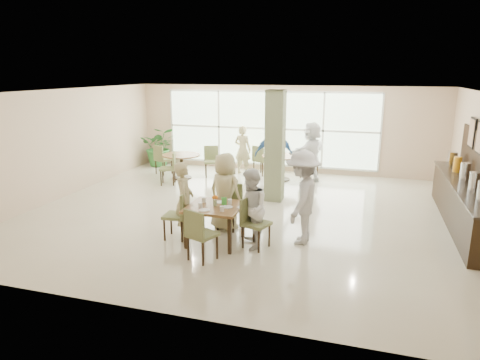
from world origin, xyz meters
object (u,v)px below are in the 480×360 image
(teen_right, at_px, (251,209))
(teen_standing, at_px, (302,198))
(buffet_counter, at_px, (464,201))
(teen_far, at_px, (225,192))
(main_table, at_px, (215,210))
(round_table_right, at_px, (280,161))
(potted_plant, at_px, (159,146))
(adult_standing, at_px, (243,150))
(round_table_left, at_px, (181,160))
(adult_b, at_px, (311,153))
(teen_left, at_px, (184,200))
(adult_a, at_px, (274,155))

(teen_right, distance_m, teen_standing, 1.02)
(buffet_counter, relative_size, teen_far, 2.88)
(main_table, height_order, teen_standing, teen_standing)
(round_table_right, height_order, potted_plant, potted_plant)
(adult_standing, bearing_deg, round_table_left, 45.04)
(teen_standing, xyz_separation_m, adult_standing, (-2.70, 5.18, -0.13))
(round_table_left, xyz_separation_m, teen_far, (2.70, -3.79, 0.23))
(adult_standing, bearing_deg, adult_b, 176.75)
(teen_right, bearing_deg, adult_standing, 175.44)
(round_table_right, distance_m, buffet_counter, 5.36)
(teen_left, xyz_separation_m, adult_standing, (-0.44, 5.57, 0.01))
(adult_standing, bearing_deg, teen_right, 118.48)
(round_table_left, distance_m, adult_a, 3.00)
(main_table, height_order, round_table_right, same)
(teen_right, bearing_deg, adult_b, 152.77)
(teen_left, bearing_deg, adult_b, -39.35)
(teen_far, xyz_separation_m, adult_a, (0.26, 3.53, 0.12))
(potted_plant, height_order, adult_standing, adult_standing)
(teen_right, distance_m, adult_a, 4.34)
(round_table_left, bearing_deg, teen_left, -64.95)
(teen_left, height_order, adult_standing, adult_standing)
(potted_plant, relative_size, teen_left, 0.89)
(round_table_left, relative_size, adult_b, 0.64)
(round_table_right, height_order, adult_standing, adult_standing)
(potted_plant, xyz_separation_m, adult_b, (5.39, -0.87, 0.23))
(main_table, bearing_deg, buffet_counter, 26.97)
(round_table_right, bearing_deg, adult_b, -7.21)
(adult_a, xyz_separation_m, adult_b, (0.94, 0.82, -0.03))
(round_table_left, xyz_separation_m, teen_left, (2.08, -4.45, 0.18))
(potted_plant, height_order, teen_left, teen_left)
(main_table, relative_size, teen_right, 0.68)
(main_table, distance_m, adult_a, 4.31)
(potted_plant, distance_m, adult_a, 4.76)
(teen_standing, relative_size, adult_b, 1.00)
(potted_plant, distance_m, teen_far, 6.70)
(round_table_left, xyz_separation_m, adult_a, (2.97, -0.25, 0.35))
(main_table, distance_m, round_table_right, 5.24)
(teen_standing, height_order, adult_b, adult_b)
(teen_left, xyz_separation_m, teen_far, (0.63, 0.66, 0.05))
(main_table, height_order, teen_left, teen_left)
(round_table_left, relative_size, potted_plant, 0.85)
(round_table_left, xyz_separation_m, adult_standing, (1.64, 1.12, 0.20))
(potted_plant, distance_m, teen_left, 6.88)
(main_table, relative_size, teen_standing, 0.56)
(adult_b, bearing_deg, round_table_right, -73.49)
(buffet_counter, xyz_separation_m, adult_a, (-4.57, 1.87, 0.38))
(teen_right, bearing_deg, round_table_right, 163.06)
(round_table_left, bearing_deg, adult_b, 8.19)
(potted_plant, bearing_deg, adult_b, -9.21)
(adult_a, relative_size, adult_b, 1.03)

